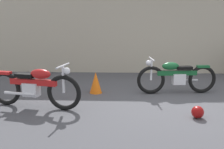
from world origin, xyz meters
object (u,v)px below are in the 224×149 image
(helmet, at_px, (198,112))
(motorcycle_red, at_px, (34,87))
(traffic_cone, at_px, (96,83))
(motorcycle_green, at_px, (176,76))

(helmet, xyz_separation_m, motorcycle_red, (-3.36, 0.47, 0.35))
(traffic_cone, bearing_deg, helmet, -37.45)
(traffic_cone, bearing_deg, motorcycle_red, -135.49)
(helmet, distance_m, motorcycle_green, 1.74)
(motorcycle_red, bearing_deg, traffic_cone, 55.97)
(helmet, bearing_deg, motorcycle_red, 172.01)
(traffic_cone, relative_size, motorcycle_red, 0.26)
(motorcycle_green, relative_size, motorcycle_red, 0.96)
(motorcycle_green, xyz_separation_m, motorcycle_red, (-3.27, -1.23, 0.02))
(traffic_cone, relative_size, motorcycle_green, 0.27)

